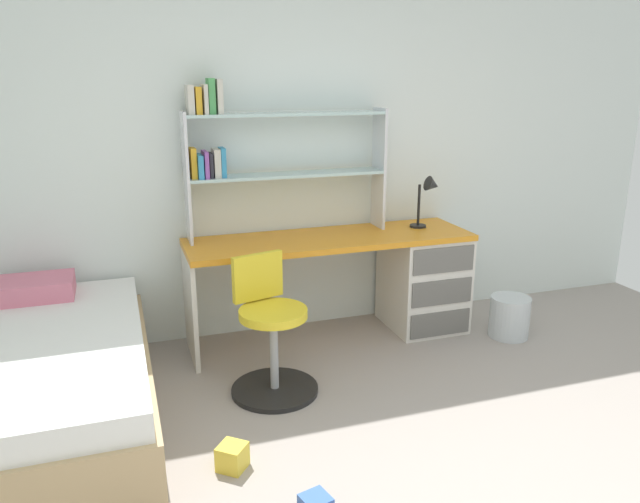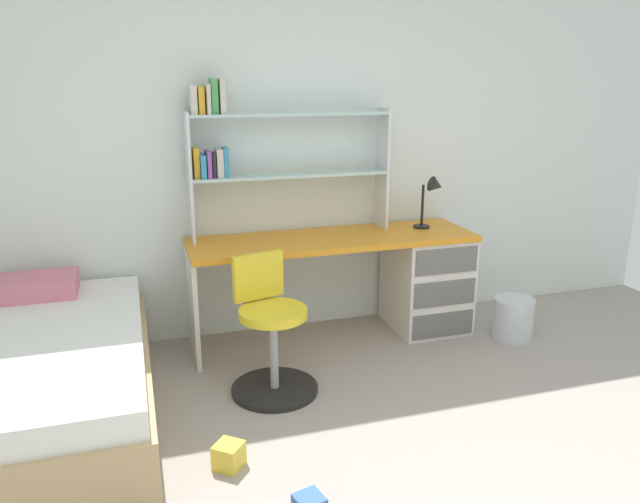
{
  "view_description": "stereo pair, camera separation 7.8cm",
  "coord_description": "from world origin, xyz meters",
  "px_view_note": "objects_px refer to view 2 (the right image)",
  "views": [
    {
      "loc": [
        -1.27,
        -1.68,
        1.83
      ],
      "look_at": [
        -0.21,
        1.49,
        0.86
      ],
      "focal_mm": 34.41,
      "sensor_mm": 36.0,
      "label": 1
    },
    {
      "loc": [
        -1.2,
        -1.71,
        1.83
      ],
      "look_at": [
        -0.21,
        1.49,
        0.86
      ],
      "focal_mm": 34.41,
      "sensor_mm": 36.0,
      "label": 2
    }
  ],
  "objects_px": {
    "desk_lamp": "(433,194)",
    "toy_block_yellow_3": "(229,456)",
    "bed_platform": "(25,384)",
    "swivel_chair": "(271,339)",
    "desk": "(402,275)",
    "bookshelf_hutch": "(263,147)",
    "waste_bin": "(513,318)"
  },
  "relations": [
    {
      "from": "bed_platform",
      "to": "bookshelf_hutch",
      "type": "bearing_deg",
      "value": 28.7
    },
    {
      "from": "desk",
      "to": "bookshelf_hutch",
      "type": "bearing_deg",
      "value": 169.75
    },
    {
      "from": "bookshelf_hutch",
      "to": "desk",
      "type": "bearing_deg",
      "value": -10.25
    },
    {
      "from": "swivel_chair",
      "to": "toy_block_yellow_3",
      "type": "xyz_separation_m",
      "value": [
        -0.37,
        -0.69,
        -0.27
      ]
    },
    {
      "from": "bed_platform",
      "to": "toy_block_yellow_3",
      "type": "bearing_deg",
      "value": -34.46
    },
    {
      "from": "desk_lamp",
      "to": "toy_block_yellow_3",
      "type": "distance_m",
      "value": 2.37
    },
    {
      "from": "desk",
      "to": "desk_lamp",
      "type": "height_order",
      "value": "desk_lamp"
    },
    {
      "from": "desk",
      "to": "desk_lamp",
      "type": "xyz_separation_m",
      "value": [
        0.23,
        0.03,
        0.59
      ]
    },
    {
      "from": "swivel_chair",
      "to": "bed_platform",
      "type": "relative_size",
      "value": 0.43
    },
    {
      "from": "desk",
      "to": "swivel_chair",
      "type": "distance_m",
      "value": 1.28
    },
    {
      "from": "bed_platform",
      "to": "swivel_chair",
      "type": "bearing_deg",
      "value": 0.99
    },
    {
      "from": "desk",
      "to": "toy_block_yellow_3",
      "type": "distance_m",
      "value": 2.01
    },
    {
      "from": "bookshelf_hutch",
      "to": "waste_bin",
      "type": "height_order",
      "value": "bookshelf_hutch"
    },
    {
      "from": "desk",
      "to": "swivel_chair",
      "type": "bearing_deg",
      "value": -151.34
    },
    {
      "from": "desk",
      "to": "toy_block_yellow_3",
      "type": "xyz_separation_m",
      "value": [
        -1.49,
        -1.3,
        -0.36
      ]
    },
    {
      "from": "swivel_chair",
      "to": "toy_block_yellow_3",
      "type": "distance_m",
      "value": 0.83
    },
    {
      "from": "bookshelf_hutch",
      "to": "swivel_chair",
      "type": "bearing_deg",
      "value": -100.44
    },
    {
      "from": "bookshelf_hutch",
      "to": "swivel_chair",
      "type": "height_order",
      "value": "bookshelf_hutch"
    },
    {
      "from": "desk",
      "to": "bookshelf_hutch",
      "type": "distance_m",
      "value": 1.37
    },
    {
      "from": "toy_block_yellow_3",
      "to": "waste_bin",
      "type": "bearing_deg",
      "value": 22.47
    },
    {
      "from": "swivel_chair",
      "to": "desk",
      "type": "bearing_deg",
      "value": 28.66
    },
    {
      "from": "desk",
      "to": "bed_platform",
      "type": "bearing_deg",
      "value": -165.5
    },
    {
      "from": "desk_lamp",
      "to": "toy_block_yellow_3",
      "type": "relative_size",
      "value": 3.06
    },
    {
      "from": "desk",
      "to": "bed_platform",
      "type": "distance_m",
      "value": 2.55
    },
    {
      "from": "toy_block_yellow_3",
      "to": "swivel_chair",
      "type": "bearing_deg",
      "value": 61.48
    },
    {
      "from": "desk",
      "to": "toy_block_yellow_3",
      "type": "relative_size",
      "value": 15.89
    },
    {
      "from": "desk",
      "to": "desk_lamp",
      "type": "distance_m",
      "value": 0.63
    },
    {
      "from": "bookshelf_hutch",
      "to": "swivel_chair",
      "type": "xyz_separation_m",
      "value": [
        -0.15,
        -0.79,
        -1.04
      ]
    },
    {
      "from": "desk_lamp",
      "to": "swivel_chair",
      "type": "xyz_separation_m",
      "value": [
        -1.35,
        -0.64,
        -0.68
      ]
    },
    {
      "from": "bookshelf_hutch",
      "to": "bed_platform",
      "type": "height_order",
      "value": "bookshelf_hutch"
    },
    {
      "from": "bookshelf_hutch",
      "to": "waste_bin",
      "type": "distance_m",
      "value": 2.15
    },
    {
      "from": "desk_lamp",
      "to": "swivel_chair",
      "type": "relative_size",
      "value": 0.47
    }
  ]
}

